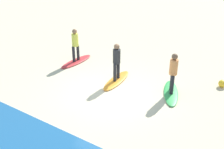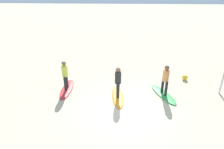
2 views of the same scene
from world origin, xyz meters
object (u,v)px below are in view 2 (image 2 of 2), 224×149
(surfer_green, at_px, (166,78))
(surfboard_orange, at_px, (118,97))
(surfer_orange, at_px, (118,80))
(surfboard_red, at_px, (67,89))
(beach_ball, at_px, (185,78))
(surfer_red, at_px, (65,73))
(surfboard_green, at_px, (163,94))

(surfer_green, height_order, surfboard_orange, surfer_green)
(surfer_orange, bearing_deg, surfboard_red, -12.76)
(beach_ball, bearing_deg, surfer_red, 11.35)
(beach_ball, bearing_deg, surfer_orange, 26.68)
(surfboard_green, height_order, surfer_red, surfer_red)
(surfboard_red, bearing_deg, surfer_red, 118.45)
(surfboard_red, height_order, beach_ball, beach_ball)
(surfer_orange, bearing_deg, surfer_red, -12.76)
(surfboard_red, bearing_deg, surfer_green, 88.17)
(surfer_green, relative_size, surfer_orange, 1.00)
(surfer_green, xyz_separation_m, beach_ball, (-1.57, -1.71, -0.88))
(surfer_green, bearing_deg, surfer_red, -3.72)
(surfer_red, bearing_deg, surfboard_orange, 167.24)
(surfer_green, height_order, beach_ball, surfer_green)
(surfboard_orange, relative_size, surfer_red, 1.28)
(surfer_orange, distance_m, surfboard_red, 3.05)
(surfboard_green, xyz_separation_m, beach_ball, (-1.57, -1.71, 0.12))
(surfboard_green, distance_m, beach_ball, 2.32)
(surfer_green, height_order, surfer_red, same)
(surfer_green, distance_m, surfboard_red, 5.33)
(surfer_green, relative_size, surfboard_red, 0.78)
(surfboard_green, distance_m, surfer_red, 5.33)
(surfboard_green, bearing_deg, surfboard_orange, -107.29)
(surfer_red, bearing_deg, surfer_orange, 167.24)
(surfboard_green, height_order, surfboard_orange, same)
(surfboard_orange, bearing_deg, beach_ball, 111.35)
(surfboard_red, height_order, surfer_red, surfer_red)
(surfer_orange, bearing_deg, surfer_green, -172.98)
(surfboard_orange, relative_size, surfer_orange, 1.28)
(surfboard_green, height_order, beach_ball, beach_ball)
(surfboard_red, bearing_deg, surfboard_green, 88.17)
(surfer_red, xyz_separation_m, beach_ball, (-6.80, -1.37, -0.88))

